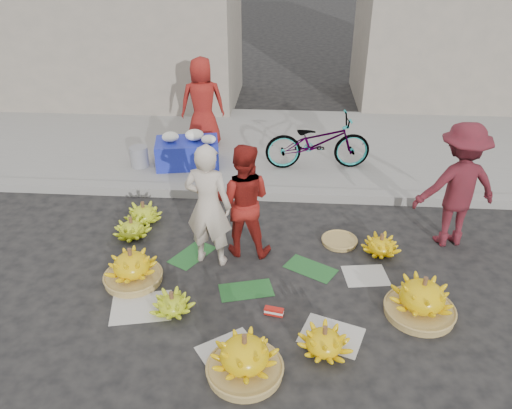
# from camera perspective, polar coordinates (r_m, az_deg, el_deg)

# --- Properties ---
(ground) EXTENTS (80.00, 80.00, 0.00)m
(ground) POSITION_cam_1_polar(r_m,az_deg,el_deg) (6.37, -0.06, -8.69)
(ground) COLOR black
(ground) RESTS_ON ground
(curb) EXTENTS (40.00, 0.25, 0.15)m
(curb) POSITION_cam_1_polar(r_m,az_deg,el_deg) (8.17, 1.06, 1.26)
(curb) COLOR gray
(curb) RESTS_ON ground
(sidewalk) EXTENTS (40.00, 4.00, 0.12)m
(sidewalk) POSITION_cam_1_polar(r_m,az_deg,el_deg) (10.08, 1.72, 6.81)
(sidewalk) COLOR gray
(sidewalk) RESTS_ON ground
(building_left) EXTENTS (6.00, 3.00, 4.00)m
(building_left) POSITION_cam_1_polar(r_m,az_deg,el_deg) (13.10, -16.41, 19.83)
(building_left) COLOR gray
(building_left) RESTS_ON sidewalk
(newspaper_scatter) EXTENTS (3.20, 1.80, 0.00)m
(newspaper_scatter) POSITION_cam_1_polar(r_m,az_deg,el_deg) (5.76, -0.65, -13.57)
(newspaper_scatter) COLOR beige
(newspaper_scatter) RESTS_ON ground
(banana_leaves) EXTENTS (2.00, 1.00, 0.00)m
(banana_leaves) POSITION_cam_1_polar(r_m,az_deg,el_deg) (6.53, -0.82, -7.55)
(banana_leaves) COLOR #1A4F22
(banana_leaves) RESTS_ON ground
(banana_bunch_0) EXTENTS (0.79, 0.79, 0.48)m
(banana_bunch_0) POSITION_cam_1_polar(r_m,az_deg,el_deg) (6.43, -14.00, -6.95)
(banana_bunch_0) COLOR olive
(banana_bunch_0) RESTS_ON ground
(banana_bunch_1) EXTENTS (0.58, 0.58, 0.29)m
(banana_bunch_1) POSITION_cam_1_polar(r_m,az_deg,el_deg) (5.91, -9.56, -11.16)
(banana_bunch_1) COLOR #8BAC18
(banana_bunch_1) RESTS_ON ground
(banana_bunch_2) EXTENTS (0.86, 0.86, 0.51)m
(banana_bunch_2) POSITION_cam_1_polar(r_m,az_deg,el_deg) (5.12, -1.31, -17.00)
(banana_bunch_2) COLOR olive
(banana_bunch_2) RESTS_ON ground
(banana_bunch_3) EXTENTS (0.69, 0.69, 0.34)m
(banana_bunch_3) POSITION_cam_1_polar(r_m,az_deg,el_deg) (5.42, 7.79, -15.20)
(banana_bunch_3) COLOR yellow
(banana_bunch_3) RESTS_ON ground
(banana_bunch_4) EXTENTS (0.85, 0.85, 0.52)m
(banana_bunch_4) POSITION_cam_1_polar(r_m,az_deg,el_deg) (6.04, 18.43, -10.11)
(banana_bunch_4) COLOR olive
(banana_bunch_4) RESTS_ON ground
(banana_bunch_5) EXTENTS (0.54, 0.54, 0.31)m
(banana_bunch_5) POSITION_cam_1_polar(r_m,az_deg,el_deg) (6.98, 14.08, -4.55)
(banana_bunch_5) COLOR yellow
(banana_bunch_5) RESTS_ON ground
(banana_bunch_6) EXTENTS (0.59, 0.59, 0.32)m
(banana_bunch_6) POSITION_cam_1_polar(r_m,az_deg,el_deg) (7.34, -14.01, -2.68)
(banana_bunch_6) COLOR #8BAC18
(banana_bunch_6) RESTS_ON ground
(banana_bunch_7) EXTENTS (0.54, 0.54, 0.34)m
(banana_bunch_7) POSITION_cam_1_polar(r_m,az_deg,el_deg) (7.65, -12.71, -0.99)
(banana_bunch_7) COLOR #8BAC18
(banana_bunch_7) RESTS_ON ground
(basket_spare) EXTENTS (0.64, 0.64, 0.06)m
(basket_spare) POSITION_cam_1_polar(r_m,az_deg,el_deg) (7.14, 9.51, -4.16)
(basket_spare) COLOR olive
(basket_spare) RESTS_ON ground
(incense_stack) EXTENTS (0.23, 0.11, 0.09)m
(incense_stack) POSITION_cam_1_polar(r_m,az_deg,el_deg) (5.85, 2.07, -12.12)
(incense_stack) COLOR #B61A13
(incense_stack) RESTS_ON ground
(vendor_cream) EXTENTS (0.67, 0.50, 1.67)m
(vendor_cream) POSITION_cam_1_polar(r_m,az_deg,el_deg) (6.30, -5.48, -0.17)
(vendor_cream) COLOR beige
(vendor_cream) RESTS_ON ground
(vendor_red) EXTENTS (0.80, 0.65, 1.57)m
(vendor_red) POSITION_cam_1_polar(r_m,az_deg,el_deg) (6.50, -1.50, 0.45)
(vendor_red) COLOR maroon
(vendor_red) RESTS_ON ground
(man_striped) EXTENTS (1.25, 0.87, 1.76)m
(man_striped) POSITION_cam_1_polar(r_m,az_deg,el_deg) (7.18, 22.07, 2.00)
(man_striped) COLOR maroon
(man_striped) RESTS_ON ground
(flower_table) EXTENTS (1.20, 0.87, 0.64)m
(flower_table) POSITION_cam_1_polar(r_m,az_deg,el_deg) (9.06, -7.81, 6.07)
(flower_table) COLOR #18219E
(flower_table) RESTS_ON sidewalk
(grey_bucket) EXTENTS (0.32, 0.32, 0.36)m
(grey_bucket) POSITION_cam_1_polar(r_m,az_deg,el_deg) (9.19, -13.19, 5.34)
(grey_bucket) COLOR gray
(grey_bucket) RESTS_ON sidewalk
(flower_vendor) EXTENTS (0.93, 0.71, 1.71)m
(flower_vendor) POSITION_cam_1_polar(r_m,az_deg,el_deg) (9.70, -6.13, 11.50)
(flower_vendor) COLOR maroon
(flower_vendor) RESTS_ON sidewalk
(bicycle) EXTENTS (0.84, 1.90, 0.97)m
(bicycle) POSITION_cam_1_polar(r_m,az_deg,el_deg) (8.86, 7.08, 7.12)
(bicycle) COLOR gray
(bicycle) RESTS_ON sidewalk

